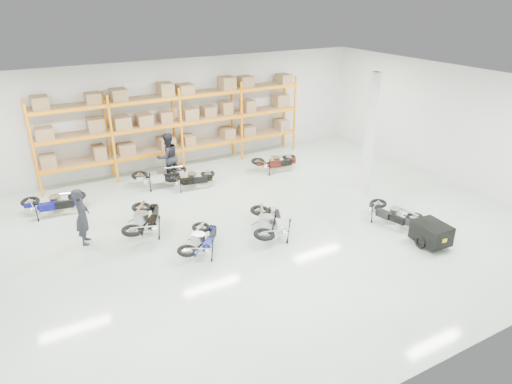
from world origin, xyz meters
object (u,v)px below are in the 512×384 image
moto_black_far_left (144,215)px  moto_back_a (53,199)px  trailer (431,233)px  moto_back_b (160,172)px  moto_blue_centre (201,236)px  moto_back_c (191,175)px  moto_touring_right (393,210)px  moto_silver_left (270,219)px  person_left (82,216)px  person_back (168,157)px  moto_back_d (276,159)px

moto_black_far_left → moto_back_a: 3.65m
trailer → moto_back_b: moto_back_b is taller
moto_blue_centre → moto_black_far_left: (-1.09, 1.99, 0.07)m
trailer → moto_back_c: 8.94m
moto_back_c → moto_back_a: bearing=101.8°
moto_black_far_left → moto_touring_right: (7.25, -3.40, -0.07)m
moto_silver_left → trailer: (3.92, -2.88, -0.17)m
moto_back_c → person_left: person_left is taller
moto_blue_centre → trailer: bearing=-166.9°
moto_black_far_left → moto_touring_right: 8.01m
moto_back_a → person_back: size_ratio=0.92×
moto_silver_left → moto_back_a: size_ratio=1.06×
moto_back_a → moto_back_c: bearing=-81.0°
moto_black_far_left → moto_touring_right: moto_black_far_left is taller
moto_black_far_left → person_back: person_back is taller
person_left → moto_blue_centre: bearing=-112.9°
moto_back_a → moto_back_c: size_ratio=1.09×
moto_back_d → moto_back_c: bearing=96.9°
moto_back_b → moto_blue_centre: bearing=-179.7°
moto_silver_left → moto_back_d: size_ratio=1.11×
moto_blue_centre → person_back: (1.03, 5.78, 0.48)m
moto_black_far_left → moto_back_d: bearing=-132.1°
moto_black_far_left → trailer: moto_black_far_left is taller
moto_black_far_left → moto_back_c: 3.71m
person_back → trailer: bearing=109.2°
moto_silver_left → moto_back_d: (3.09, 4.71, -0.06)m
trailer → moto_back_d: moto_back_d is taller
moto_touring_right → moto_back_c: (-4.64, 6.04, -0.00)m
moto_silver_left → moto_touring_right: 4.12m
moto_back_b → person_left: (-3.43, -3.16, 0.32)m
moto_silver_left → moto_touring_right: (3.92, -1.28, -0.07)m
moto_silver_left → moto_back_d: 5.64m
moto_black_far_left → trailer: 8.81m
moto_back_c → moto_black_far_left: bearing=148.9°
moto_black_far_left → moto_back_a: moto_black_far_left is taller
moto_back_c → person_back: 1.34m
moto_silver_left → moto_back_d: moto_silver_left is taller
moto_touring_right → moto_back_c: size_ratio=1.01×
moto_black_far_left → person_left: person_left is taller
moto_touring_right → person_left: (-9.04, 3.62, 0.38)m
person_back → moto_back_c: bearing=102.2°
moto_touring_right → person_left: 9.75m
moto_blue_centre → moto_touring_right: size_ratio=1.00×
moto_blue_centre → moto_touring_right: 6.32m
moto_black_far_left → trailer: size_ratio=1.11×
moto_blue_centre → moto_touring_right: moto_touring_right is taller
moto_blue_centre → trailer: (6.16, -3.01, -0.09)m
trailer → moto_blue_centre: bearing=157.7°
moto_blue_centre → moto_back_c: bearing=-69.1°
moto_back_b → person_left: bearing=138.9°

